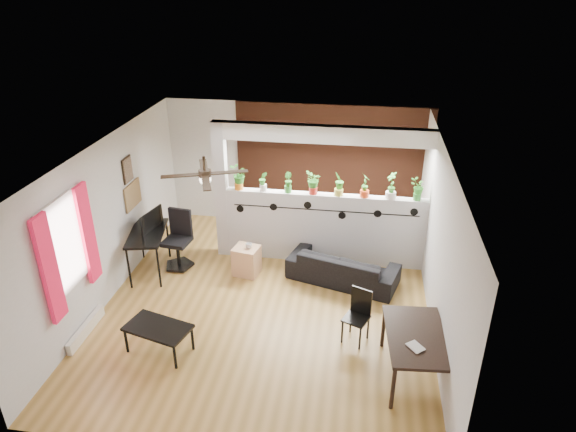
{
  "coord_description": "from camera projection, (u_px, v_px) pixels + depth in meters",
  "views": [
    {
      "loc": [
        1.39,
        -6.85,
        5.0
      ],
      "look_at": [
        0.26,
        0.6,
        1.32
      ],
      "focal_mm": 32.0,
      "sensor_mm": 36.0,
      "label": 1
    }
  ],
  "objects": [
    {
      "name": "potted_plant_3",
      "position": [
        313.0,
        182.0,
        9.03
      ],
      "size": [
        0.17,
        0.22,
        0.42
      ],
      "color": "red",
      "rests_on": "partition_wall"
    },
    {
      "name": "folding_chair",
      "position": [
        359.0,
        311.0,
        7.45
      ],
      "size": [
        0.44,
        0.44,
        0.83
      ],
      "color": "black",
      "rests_on": "ground"
    },
    {
      "name": "cup",
      "position": [
        249.0,
        246.0,
        9.01
      ],
      "size": [
        0.15,
        0.15,
        0.09
      ],
      "primitive_type": "imported",
      "rotation": [
        0.0,
        0.0,
        0.32
      ],
      "color": "gray",
      "rests_on": "cube_shelf"
    },
    {
      "name": "potted_plant_2",
      "position": [
        288.0,
        182.0,
        9.1
      ],
      "size": [
        0.22,
        0.23,
        0.37
      ],
      "color": "green",
      "rests_on": "partition_wall"
    },
    {
      "name": "pier_column",
      "position": [
        221.0,
        191.0,
        9.38
      ],
      "size": [
        0.22,
        0.2,
        2.6
      ],
      "primitive_type": "cube",
      "color": "#BCBCC1",
      "rests_on": "ground"
    },
    {
      "name": "brick_panel",
      "position": [
        332.0,
        168.0,
        10.42
      ],
      "size": [
        3.9,
        0.05,
        2.6
      ],
      "primitive_type": "cube",
      "color": "#AE5232",
      "rests_on": "ground"
    },
    {
      "name": "window_assembly",
      "position": [
        67.0,
        247.0,
        7.08
      ],
      "size": [
        0.09,
        1.3,
        1.55
      ],
      "color": "white",
      "rests_on": "room_shell"
    },
    {
      "name": "baseboard_heater",
      "position": [
        86.0,
        329.0,
        7.7
      ],
      "size": [
        0.08,
        1.0,
        0.18
      ],
      "primitive_type": "cube",
      "color": "silver",
      "rests_on": "ground"
    },
    {
      "name": "ceiling_header",
      "position": [
        328.0,
        134.0,
        8.61
      ],
      "size": [
        3.6,
        0.18,
        0.3
      ],
      "primitive_type": "cube",
      "color": "silver",
      "rests_on": "room_shell"
    },
    {
      "name": "potted_plant_4",
      "position": [
        339.0,
        183.0,
        8.96
      ],
      "size": [
        0.24,
        0.27,
        0.44
      ],
      "color": "#D1CA49",
      "rests_on": "partition_wall"
    },
    {
      "name": "ceiling_fan",
      "position": [
        205.0,
        176.0,
        7.29
      ],
      "size": [
        1.19,
        1.19,
        0.43
      ],
      "color": "black",
      "rests_on": "room_shell"
    },
    {
      "name": "dining_table",
      "position": [
        416.0,
        340.0,
        6.68
      ],
      "size": [
        0.87,
        1.32,
        0.69
      ],
      "color": "black",
      "rests_on": "ground"
    },
    {
      "name": "coffee_table",
      "position": [
        158.0,
        329.0,
        7.24
      ],
      "size": [
        1.02,
        0.73,
        0.43
      ],
      "color": "black",
      "rests_on": "ground"
    },
    {
      "name": "partition_wall",
      "position": [
        325.0,
        228.0,
        9.39
      ],
      "size": [
        3.6,
        0.18,
        1.35
      ],
      "primitive_type": "cube",
      "color": "#BCBCC1",
      "rests_on": "ground"
    },
    {
      "name": "cube_shelf",
      "position": [
        247.0,
        261.0,
        9.15
      ],
      "size": [
        0.5,
        0.46,
        0.53
      ],
      "primitive_type": "cube",
      "rotation": [
        0.0,
        0.0,
        -0.19
      ],
      "color": "tan",
      "rests_on": "ground"
    },
    {
      "name": "book",
      "position": [
        411.0,
        349.0,
        6.39
      ],
      "size": [
        0.26,
        0.27,
        0.02
      ],
      "primitive_type": "imported",
      "rotation": [
        0.0,
        0.0,
        0.65
      ],
      "color": "gray",
      "rests_on": "dining_table"
    },
    {
      "name": "room_shell",
      "position": [
        266.0,
        233.0,
        7.89
      ],
      "size": [
        6.3,
        7.1,
        2.9
      ],
      "color": "olive",
      "rests_on": "ground"
    },
    {
      "name": "potted_plant_1",
      "position": [
        263.0,
        181.0,
        9.16
      ],
      "size": [
        0.21,
        0.18,
        0.36
      ],
      "color": "silver",
      "rests_on": "partition_wall"
    },
    {
      "name": "vine_decal",
      "position": [
        325.0,
        210.0,
        9.13
      ],
      "size": [
        3.31,
        0.01,
        0.3
      ],
      "color": "black",
      "rests_on": "partition_wall"
    },
    {
      "name": "office_chair",
      "position": [
        179.0,
        243.0,
        9.31
      ],
      "size": [
        0.56,
        0.56,
        1.07
      ],
      "color": "black",
      "rests_on": "ground"
    },
    {
      "name": "potted_plant_7",
      "position": [
        418.0,
        189.0,
        8.79
      ],
      "size": [
        0.23,
        0.21,
        0.38
      ],
      "color": "#2E7E2E",
      "rests_on": "partition_wall"
    },
    {
      "name": "monitor",
      "position": [
        149.0,
        223.0,
        9.06
      ],
      "size": [
        0.35,
        0.13,
        0.2
      ],
      "primitive_type": "imported",
      "rotation": [
        0.0,
        0.0,
        1.36
      ],
      "color": "black",
      "rests_on": "computer_desk"
    },
    {
      "name": "potted_plant_0",
      "position": [
        238.0,
        177.0,
        9.21
      ],
      "size": [
        0.28,
        0.27,
        0.43
      ],
      "color": "orange",
      "rests_on": "partition_wall"
    },
    {
      "name": "framed_art",
      "position": [
        127.0,
        170.0,
        8.8
      ],
      "size": [
        0.03,
        0.34,
        0.44
      ],
      "color": "#8C7259",
      "rests_on": "room_shell"
    },
    {
      "name": "computer_desk",
      "position": [
        147.0,
        236.0,
        9.01
      ],
      "size": [
        0.79,
        1.2,
        0.8
      ],
      "color": "black",
      "rests_on": "ground"
    },
    {
      "name": "potted_plant_5",
      "position": [
        365.0,
        184.0,
        8.9
      ],
      "size": [
        0.23,
        0.26,
        0.44
      ],
      "color": "#EB461B",
      "rests_on": "partition_wall"
    },
    {
      "name": "sofa",
      "position": [
        343.0,
        268.0,
        8.94
      ],
      "size": [
        1.93,
        1.19,
        0.53
      ],
      "primitive_type": "imported",
      "rotation": [
        0.0,
        0.0,
        2.86
      ],
      "color": "black",
      "rests_on": "ground"
    },
    {
      "name": "corkboard",
      "position": [
        133.0,
        195.0,
        9.06
      ],
      "size": [
        0.03,
        0.6,
        0.45
      ],
      "primitive_type": "cube",
      "color": "olive",
      "rests_on": "room_shell"
    },
    {
      "name": "potted_plant_6",
      "position": [
        392.0,
        185.0,
        8.83
      ],
      "size": [
        0.27,
        0.31,
        0.49
      ],
      "color": "silver",
      "rests_on": "partition_wall"
    }
  ]
}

